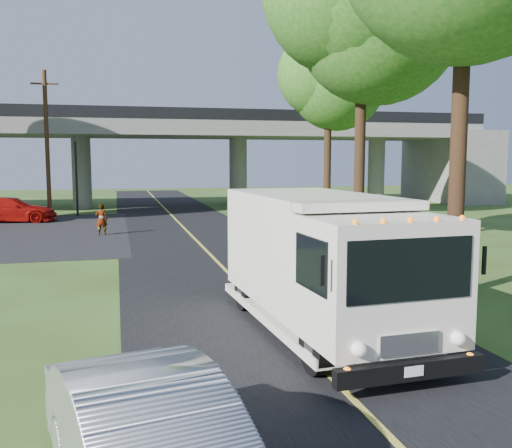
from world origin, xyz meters
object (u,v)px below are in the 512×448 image
object	(u,v)px
traffic_signal	(76,167)
tree_right_far	(333,82)
step_van	(323,259)
red_sedan	(12,210)
pedestrian	(102,220)
tree_right_mid	(369,10)
utility_pole	(47,145)

from	to	relation	value
traffic_signal	tree_right_far	distance (m)	17.18
step_van	red_sedan	xyz separation A→B (m)	(-10.33, 24.78, -0.88)
step_van	pedestrian	distance (m)	18.17
tree_right_mid	tree_right_far	xyz separation A→B (m)	(2.80, 11.00, -1.30)
utility_pole	pedestrian	distance (m)	9.39
tree_right_mid	pedestrian	size ratio (longest dim) A/B	8.18
step_van	red_sedan	bearing A→B (deg)	109.16
tree_right_mid	step_van	xyz separation A→B (m)	(-5.64, -10.22, -7.99)
traffic_signal	utility_pole	world-z (taller)	utility_pole
tree_right_mid	tree_right_far	size ratio (longest dim) A/B	1.16
tree_right_far	utility_pole	bearing A→B (deg)	166.00
tree_right_far	traffic_signal	bearing A→B (deg)	157.93
tree_right_mid	step_van	bearing A→B (deg)	-118.86
utility_pole	tree_right_mid	world-z (taller)	tree_right_mid
traffic_signal	step_van	size ratio (longest dim) A/B	0.72
step_van	traffic_signal	bearing A→B (deg)	100.41
utility_pole	tree_right_mid	xyz separation A→B (m)	(13.91, -15.16, 5.01)
step_van	pedestrian	world-z (taller)	step_van
pedestrian	step_van	bearing A→B (deg)	109.45
traffic_signal	red_sedan	bearing A→B (deg)	-143.77
utility_pole	tree_right_far	bearing A→B (deg)	-14.00
traffic_signal	step_van	xyz separation A→B (m)	(6.77, -27.39, -1.58)
pedestrian	tree_right_far	bearing A→B (deg)	-160.92
red_sedan	traffic_signal	bearing A→B (deg)	-46.85
step_van	pedestrian	xyz separation A→B (m)	(-5.02, 17.45, -0.84)
tree_right_far	red_sedan	xyz separation A→B (m)	(-18.77, 3.55, -7.56)
traffic_signal	tree_right_mid	xyz separation A→B (m)	(12.41, -17.16, 6.41)
step_van	pedestrian	bearing A→B (deg)	102.58
tree_right_far	pedestrian	size ratio (longest dim) A/B	7.06
utility_pole	red_sedan	bearing A→B (deg)	-163.52
tree_right_mid	tree_right_far	bearing A→B (deg)	75.72
utility_pole	step_van	xyz separation A→B (m)	(8.27, -25.39, -2.98)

